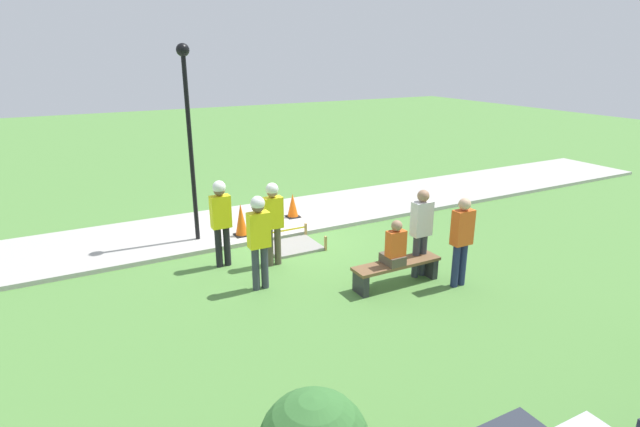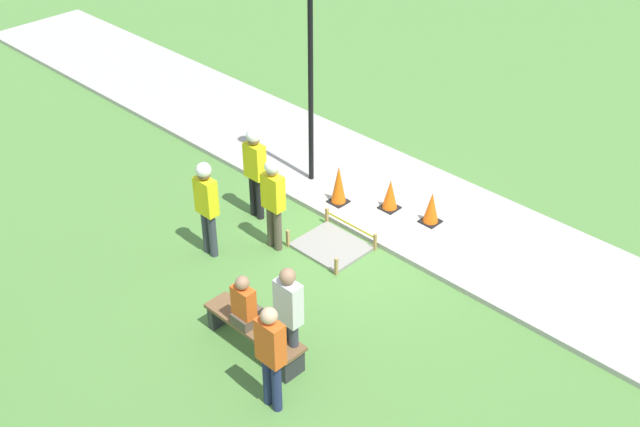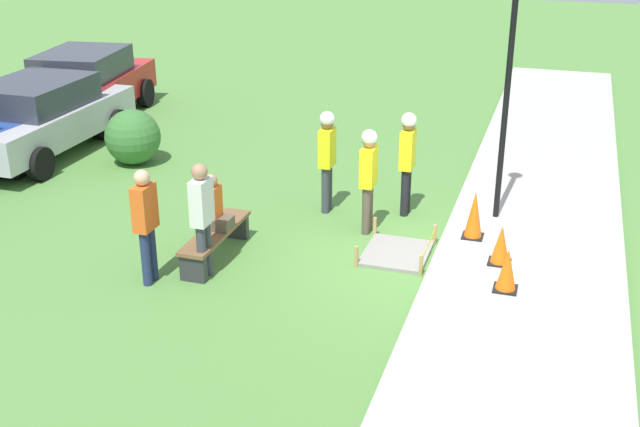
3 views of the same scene
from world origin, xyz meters
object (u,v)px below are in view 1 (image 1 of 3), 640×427
at_px(worker_supervisor, 273,217).
at_px(bystander_in_orange_shirt, 462,237).
at_px(traffic_cone_sidewalk_edge, 241,220).
at_px(worker_assistant, 259,234).
at_px(lamppost_near, 188,118).
at_px(traffic_cone_near_patch, 293,206).
at_px(person_seated_on_bench, 395,247).
at_px(traffic_cone_far_patch, 266,212).
at_px(worker_trainee, 221,216).
at_px(park_bench, 397,269).
at_px(bystander_in_gray_shirt, 421,228).

distance_m(worker_supervisor, bystander_in_orange_shirt, 3.77).
relative_size(traffic_cone_sidewalk_edge, bystander_in_orange_shirt, 0.45).
distance_m(worker_assistant, lamppost_near, 3.48).
xyz_separation_m(traffic_cone_near_patch, worker_supervisor, (1.59, 2.44, 0.66)).
height_order(person_seated_on_bench, worker_assistant, worker_assistant).
xyz_separation_m(worker_assistant, bystander_in_orange_shirt, (-3.41, 1.67, -0.11)).
bearing_deg(person_seated_on_bench, lamppost_near, -56.62).
distance_m(person_seated_on_bench, worker_assistant, 2.55).
bearing_deg(traffic_cone_near_patch, traffic_cone_far_patch, 11.38).
distance_m(worker_trainee, bystander_in_orange_shirt, 4.79).
bearing_deg(traffic_cone_sidewalk_edge, park_bench, 115.54).
bearing_deg(person_seated_on_bench, worker_supervisor, -52.13).
bearing_deg(worker_trainee, worker_assistant, 102.08).
distance_m(traffic_cone_sidewalk_edge, bystander_in_gray_shirt, 4.41).
xyz_separation_m(park_bench, worker_trainee, (2.67, -2.45, 0.78)).
height_order(person_seated_on_bench, lamppost_near, lamppost_near).
relative_size(worker_assistant, bystander_in_gray_shirt, 1.02).
distance_m(park_bench, worker_assistant, 2.72).
xyz_separation_m(traffic_cone_near_patch, traffic_cone_sidewalk_edge, (1.68, 0.69, 0.08)).
distance_m(traffic_cone_sidewalk_edge, worker_supervisor, 1.85).
distance_m(traffic_cone_near_patch, traffic_cone_far_patch, 0.86).
distance_m(person_seated_on_bench, worker_supervisor, 2.61).
relative_size(bystander_in_gray_shirt, lamppost_near, 0.41).
height_order(traffic_cone_sidewalk_edge, bystander_in_gray_shirt, bystander_in_gray_shirt).
distance_m(worker_supervisor, worker_assistant, 1.14).
relative_size(worker_supervisor, worker_assistant, 0.97).
relative_size(traffic_cone_far_patch, worker_supervisor, 0.34).
relative_size(person_seated_on_bench, lamppost_near, 0.20).
distance_m(bystander_in_orange_shirt, bystander_in_gray_shirt, 0.81).
relative_size(worker_assistant, worker_trainee, 0.99).
bearing_deg(worker_trainee, traffic_cone_sidewalk_edge, -123.65).
bearing_deg(worker_trainee, person_seated_on_bench, 135.68).
xyz_separation_m(worker_trainee, bystander_in_orange_shirt, (-3.70, 3.04, -0.12)).
height_order(traffic_cone_near_patch, bystander_in_gray_shirt, bystander_in_gray_shirt).
bearing_deg(worker_supervisor, traffic_cone_sidewalk_edge, -86.98).
xyz_separation_m(traffic_cone_near_patch, person_seated_on_bench, (-0.01, 4.49, 0.41)).
bearing_deg(worker_assistant, bystander_in_gray_shirt, 162.19).
height_order(worker_trainee, lamppost_near, lamppost_near).
bearing_deg(worker_assistant, traffic_cone_near_patch, -123.93).
bearing_deg(traffic_cone_sidewalk_edge, traffic_cone_far_patch, -148.36).
height_order(worker_assistant, lamppost_near, lamppost_near).
xyz_separation_m(bystander_in_orange_shirt, bystander_in_gray_shirt, (0.39, -0.71, 0.02)).
distance_m(traffic_cone_near_patch, person_seated_on_bench, 4.51).
bearing_deg(worker_assistant, lamppost_near, -81.93).
height_order(park_bench, worker_assistant, worker_assistant).
distance_m(traffic_cone_near_patch, park_bench, 4.45).
relative_size(park_bench, worker_trainee, 0.99).
xyz_separation_m(traffic_cone_far_patch, worker_assistant, (1.42, 3.19, 0.70)).
xyz_separation_m(traffic_cone_far_patch, park_bench, (-0.95, 4.27, -0.07)).
relative_size(traffic_cone_near_patch, worker_supervisor, 0.35).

